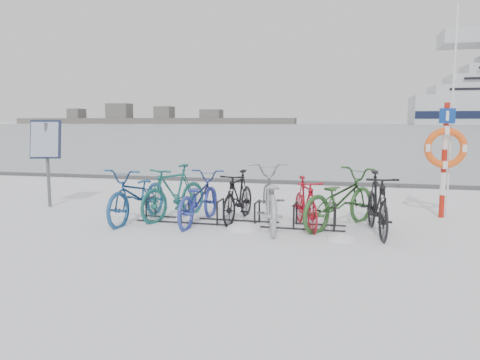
# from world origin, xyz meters

# --- Properties ---
(ground) EXTENTS (900.00, 900.00, 0.00)m
(ground) POSITION_xyz_m (0.00, 0.00, 0.00)
(ground) COLOR white
(ground) RESTS_ON ground
(ice_sheet) EXTENTS (400.00, 298.00, 0.02)m
(ice_sheet) POSITION_xyz_m (0.00, 155.00, 0.01)
(ice_sheet) COLOR #9EAAB3
(ice_sheet) RESTS_ON ground
(quay_edge) EXTENTS (400.00, 0.25, 0.10)m
(quay_edge) POSITION_xyz_m (0.00, 5.90, 0.05)
(quay_edge) COLOR #3F3F42
(quay_edge) RESTS_ON ground
(bike_rack) EXTENTS (4.00, 0.48, 0.46)m
(bike_rack) POSITION_xyz_m (0.00, 0.00, 0.18)
(bike_rack) COLOR black
(bike_rack) RESTS_ON ground
(info_board) EXTENTS (0.70, 0.44, 1.97)m
(info_board) POSITION_xyz_m (-4.63, 0.71, 1.42)
(info_board) COLOR #595B5E
(info_board) RESTS_ON ground
(lifebuoy_station) EXTENTS (0.81, 0.23, 4.21)m
(lifebuoy_station) POSITION_xyz_m (3.88, 1.49, 1.41)
(lifebuoy_station) COLOR #AE1A0D
(lifebuoy_station) RESTS_ON ground
(shoreline) EXTENTS (180.00, 12.00, 9.50)m
(shoreline) POSITION_xyz_m (-122.02, 260.00, 2.79)
(shoreline) COLOR #4A4A4A
(shoreline) RESTS_ON ground
(bike_0) EXTENTS (0.89, 2.15, 1.10)m
(bike_0) POSITION_xyz_m (-2.00, -0.13, 0.55)
(bike_0) COLOR navy
(bike_0) RESTS_ON ground
(bike_1) EXTENTS (1.15, 1.93, 1.12)m
(bike_1) POSITION_xyz_m (-1.39, 0.22, 0.56)
(bike_1) COLOR #1A5D57
(bike_1) RESTS_ON ground
(bike_2) EXTENTS (0.78, 1.98, 1.02)m
(bike_2) POSITION_xyz_m (-0.78, -0.07, 0.51)
(bike_2) COLOR #283796
(bike_2) RESTS_ON ground
(bike_3) EXTENTS (0.63, 1.74, 1.02)m
(bike_3) POSITION_xyz_m (-0.08, 0.32, 0.51)
(bike_3) COLOR black
(bike_3) RESTS_ON ground
(bike_4) EXTENTS (1.27, 2.36, 1.17)m
(bike_4) POSITION_xyz_m (0.61, -0.08, 0.59)
(bike_4) COLOR #A0A3A8
(bike_4) RESTS_ON ground
(bike_5) EXTENTS (0.97, 1.66, 0.96)m
(bike_5) POSITION_xyz_m (1.26, 0.06, 0.48)
(bike_5) COLOR #A41120
(bike_5) RESTS_ON ground
(bike_6) EXTENTS (1.79, 2.19, 1.12)m
(bike_6) POSITION_xyz_m (1.87, 0.21, 0.56)
(bike_6) COLOR #2A5425
(bike_6) RESTS_ON ground
(bike_7) EXTENTS (0.76, 1.91, 1.12)m
(bike_7) POSITION_xyz_m (2.53, -0.15, 0.56)
(bike_7) COLOR black
(bike_7) RESTS_ON ground
(snow_drifts) EXTENTS (4.95, 1.54, 0.23)m
(snow_drifts) POSITION_xyz_m (0.19, -0.22, 0.00)
(snow_drifts) COLOR white
(snow_drifts) RESTS_ON ground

